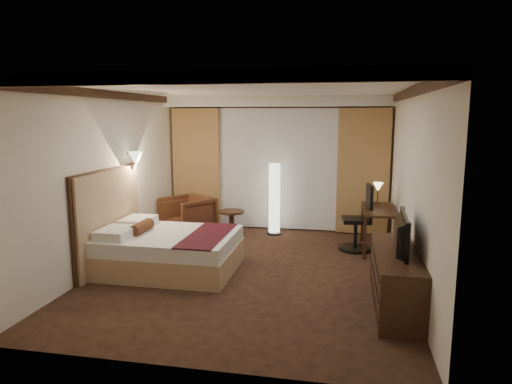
% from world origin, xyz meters
% --- Properties ---
extents(floor, '(4.50, 5.50, 0.01)m').
position_xyz_m(floor, '(0.00, 0.00, 0.00)').
color(floor, black).
rests_on(floor, ground).
extents(ceiling, '(4.50, 5.50, 0.01)m').
position_xyz_m(ceiling, '(0.00, 0.00, 2.70)').
color(ceiling, white).
rests_on(ceiling, back_wall).
extents(back_wall, '(4.50, 0.02, 2.70)m').
position_xyz_m(back_wall, '(0.00, 2.75, 1.35)').
color(back_wall, beige).
rests_on(back_wall, floor).
extents(left_wall, '(0.02, 5.50, 2.70)m').
position_xyz_m(left_wall, '(-2.25, 0.00, 1.35)').
color(left_wall, beige).
rests_on(left_wall, floor).
extents(right_wall, '(0.02, 5.50, 2.70)m').
position_xyz_m(right_wall, '(2.25, 0.00, 1.35)').
color(right_wall, beige).
rests_on(right_wall, floor).
extents(crown_molding, '(4.50, 5.50, 0.12)m').
position_xyz_m(crown_molding, '(0.00, 0.00, 2.64)').
color(crown_molding, black).
rests_on(crown_molding, ceiling).
extents(soffit, '(4.50, 0.50, 0.20)m').
position_xyz_m(soffit, '(0.00, 2.50, 2.60)').
color(soffit, white).
rests_on(soffit, ceiling).
extents(curtain_sheer, '(2.48, 0.04, 2.45)m').
position_xyz_m(curtain_sheer, '(0.00, 2.67, 1.25)').
color(curtain_sheer, silver).
rests_on(curtain_sheer, back_wall).
extents(curtain_left_drape, '(1.00, 0.14, 2.45)m').
position_xyz_m(curtain_left_drape, '(-1.70, 2.61, 1.25)').
color(curtain_left_drape, tan).
rests_on(curtain_left_drape, back_wall).
extents(curtain_right_drape, '(1.00, 0.14, 2.45)m').
position_xyz_m(curtain_right_drape, '(1.70, 2.61, 1.25)').
color(curtain_right_drape, tan).
rests_on(curtain_right_drape, back_wall).
extents(wall_sconce, '(0.24, 0.24, 0.24)m').
position_xyz_m(wall_sconce, '(-2.09, 0.60, 1.62)').
color(wall_sconce, white).
rests_on(wall_sconce, left_wall).
extents(bed, '(1.96, 1.53, 0.57)m').
position_xyz_m(bed, '(-1.21, -0.16, 0.29)').
color(bed, white).
rests_on(bed, floor).
extents(headboard, '(0.12, 1.83, 1.50)m').
position_xyz_m(headboard, '(-2.20, -0.16, 0.75)').
color(headboard, tan).
rests_on(headboard, floor).
extents(armchair, '(1.12, 1.11, 0.85)m').
position_xyz_m(armchair, '(-1.64, 1.80, 0.43)').
color(armchair, '#4D2517').
rests_on(armchair, floor).
extents(side_table, '(0.49, 0.49, 0.54)m').
position_xyz_m(side_table, '(-0.75, 1.79, 0.27)').
color(side_table, black).
rests_on(side_table, floor).
extents(floor_lamp, '(0.30, 0.30, 1.42)m').
position_xyz_m(floor_lamp, '(0.01, 2.26, 0.71)').
color(floor_lamp, white).
rests_on(floor_lamp, floor).
extents(desk, '(0.55, 1.25, 0.75)m').
position_xyz_m(desk, '(1.95, 1.48, 0.38)').
color(desk, black).
rests_on(desk, floor).
extents(desk_lamp, '(0.18, 0.18, 0.34)m').
position_xyz_m(desk_lamp, '(1.95, 1.96, 0.92)').
color(desk_lamp, '#FFD899').
rests_on(desk_lamp, desk).
extents(office_chair, '(0.63, 0.63, 1.16)m').
position_xyz_m(office_chair, '(1.57, 1.43, 0.58)').
color(office_chair, black).
rests_on(office_chair, floor).
extents(dresser, '(0.50, 1.80, 0.70)m').
position_xyz_m(dresser, '(2.00, -0.92, 0.35)').
color(dresser, black).
rests_on(dresser, floor).
extents(television, '(0.61, 1.01, 0.13)m').
position_xyz_m(television, '(1.97, -0.92, 0.98)').
color(television, black).
rests_on(television, dresser).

